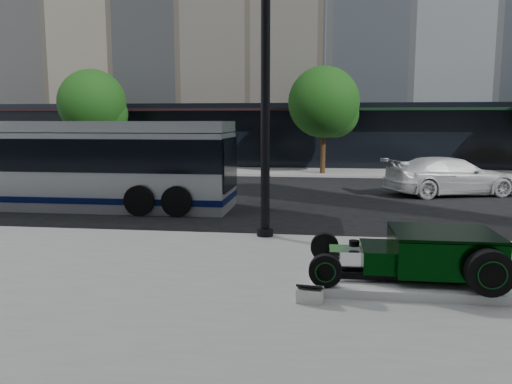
# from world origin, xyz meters

# --- Properties ---
(ground) EXTENTS (120.00, 120.00, 0.00)m
(ground) POSITION_xyz_m (0.00, 0.00, 0.00)
(ground) COLOR black
(ground) RESTS_ON ground
(sidewalk_far) EXTENTS (70.00, 4.00, 0.12)m
(sidewalk_far) POSITION_xyz_m (0.00, 14.00, 0.06)
(sidewalk_far) COLOR gray
(sidewalk_far) RESTS_ON ground
(street_trees) EXTENTS (29.80, 3.80, 5.70)m
(street_trees) POSITION_xyz_m (1.15, 13.07, 3.77)
(street_trees) COLOR black
(street_trees) RESTS_ON sidewalk_far
(display_plinth) EXTENTS (3.40, 1.80, 0.15)m
(display_plinth) POSITION_xyz_m (2.46, -5.54, 0.20)
(display_plinth) COLOR silver
(display_plinth) RESTS_ON sidewalk_near
(hot_rod) EXTENTS (3.22, 2.00, 0.81)m
(hot_rod) POSITION_xyz_m (2.79, -5.54, 0.70)
(hot_rod) COLOR black
(hot_rod) RESTS_ON display_plinth
(info_plaque) EXTENTS (0.44, 0.35, 0.31)m
(info_plaque) POSITION_xyz_m (0.77, -6.61, 0.24)
(info_plaque) COLOR silver
(info_plaque) RESTS_ON sidewalk_near
(lamppost) EXTENTS (0.41, 0.41, 7.44)m
(lamppost) POSITION_xyz_m (-0.43, -2.20, 3.56)
(lamppost) COLOR black
(lamppost) RESTS_ON sidewalk_near
(transit_bus) EXTENTS (12.12, 2.88, 2.92)m
(transit_bus) POSITION_xyz_m (-8.06, 1.83, 1.49)
(transit_bus) COLOR #A6AAAF
(transit_bus) RESTS_ON ground
(white_sedan) EXTENTS (5.61, 3.57, 1.51)m
(white_sedan) POSITION_xyz_m (6.03, 6.36, 0.76)
(white_sedan) COLOR silver
(white_sedan) RESTS_ON ground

